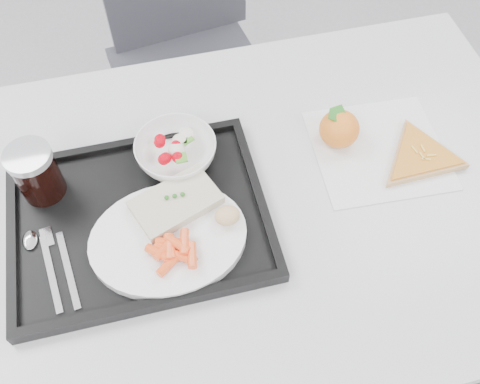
% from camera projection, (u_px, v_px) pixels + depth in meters
% --- Properties ---
extents(table, '(1.20, 0.80, 0.75)m').
position_uv_depth(table, '(245.00, 217.00, 1.04)').
color(table, silver).
rests_on(table, ground).
extents(chair, '(0.48, 0.48, 0.93)m').
position_uv_depth(chair, '(186.00, 39.00, 1.54)').
color(chair, '#313138').
rests_on(chair, ground).
extents(tray, '(0.45, 0.35, 0.03)m').
position_uv_depth(tray, '(140.00, 219.00, 0.95)').
color(tray, black).
rests_on(tray, table).
extents(dinner_plate, '(0.27, 0.27, 0.02)m').
position_uv_depth(dinner_plate, '(168.00, 239.00, 0.91)').
color(dinner_plate, white).
rests_on(dinner_plate, tray).
extents(fish_fillet, '(0.17, 0.14, 0.03)m').
position_uv_depth(fish_fillet, '(176.00, 202.00, 0.93)').
color(fish_fillet, beige).
rests_on(fish_fillet, dinner_plate).
extents(bread_roll, '(0.05, 0.05, 0.03)m').
position_uv_depth(bread_roll, '(227.00, 216.00, 0.91)').
color(bread_roll, '#CFB180').
rests_on(bread_roll, dinner_plate).
extents(salad_bowl, '(0.15, 0.15, 0.05)m').
position_uv_depth(salad_bowl, '(176.00, 151.00, 1.00)').
color(salad_bowl, white).
rests_on(salad_bowl, tray).
extents(cola_glass, '(0.08, 0.08, 0.11)m').
position_uv_depth(cola_glass, '(36.00, 172.00, 0.93)').
color(cola_glass, black).
rests_on(cola_glass, tray).
extents(cutlery, '(0.09, 0.17, 0.01)m').
position_uv_depth(cutlery, '(49.00, 258.00, 0.90)').
color(cutlery, silver).
rests_on(cutlery, tray).
extents(napkin, '(0.26, 0.25, 0.00)m').
position_uv_depth(napkin, '(378.00, 150.00, 1.05)').
color(napkin, silver).
rests_on(napkin, table).
extents(tangerine, '(0.10, 0.10, 0.07)m').
position_uv_depth(tangerine, '(339.00, 129.00, 1.03)').
color(tangerine, orange).
rests_on(tangerine, napkin).
extents(pizza_slice, '(0.28, 0.28, 0.02)m').
position_uv_depth(pizza_slice, '(420.00, 156.00, 1.02)').
color(pizza_slice, tan).
rests_on(pizza_slice, napkin).
extents(carrot_pile, '(0.09, 0.07, 0.02)m').
position_uv_depth(carrot_pile, '(174.00, 250.00, 0.87)').
color(carrot_pile, '#FE531F').
rests_on(carrot_pile, dinner_plate).
extents(salad_contents, '(0.08, 0.08, 0.03)m').
position_uv_depth(salad_contents, '(177.00, 144.00, 0.99)').
color(salad_contents, '#BC000D').
rests_on(salad_contents, salad_bowl).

